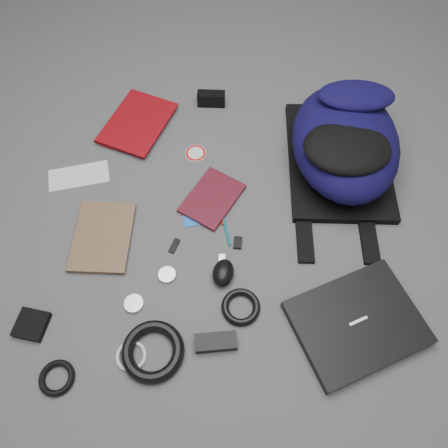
# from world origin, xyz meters

# --- Properties ---
(ground) EXTENTS (4.00, 4.00, 0.00)m
(ground) POSITION_xyz_m (0.00, 0.00, 0.00)
(ground) COLOR #4F4F51
(ground) RESTS_ON ground
(backpack) EXTENTS (0.41, 0.55, 0.22)m
(backpack) POSITION_xyz_m (0.35, 0.30, 0.11)
(backpack) COLOR black
(backpack) RESTS_ON ground
(laptop) EXTENTS (0.42, 0.39, 0.03)m
(laptop) POSITION_xyz_m (0.40, -0.25, 0.02)
(laptop) COLOR black
(laptop) RESTS_ON ground
(textbook_red) EXTENTS (0.26, 0.31, 0.03)m
(textbook_red) POSITION_xyz_m (-0.45, 0.39, 0.01)
(textbook_red) COLOR maroon
(textbook_red) RESTS_ON ground
(comic_book) EXTENTS (0.19, 0.25, 0.02)m
(comic_book) POSITION_xyz_m (-0.45, -0.10, 0.01)
(comic_book) COLOR #CB8A0E
(comic_book) RESTS_ON ground
(envelope) EXTENTS (0.21, 0.15, 0.00)m
(envelope) POSITION_xyz_m (-0.50, 0.13, 0.00)
(envelope) COLOR silver
(envelope) RESTS_ON ground
(dvd_case) EXTENTS (0.21, 0.24, 0.02)m
(dvd_case) POSITION_xyz_m (-0.05, 0.09, 0.01)
(dvd_case) COLOR #400C15
(dvd_case) RESTS_ON ground
(compact_camera) EXTENTS (0.10, 0.04, 0.06)m
(compact_camera) POSITION_xyz_m (-0.11, 0.50, 0.03)
(compact_camera) COLOR black
(compact_camera) RESTS_ON ground
(sticker_disc) EXTENTS (0.09, 0.09, 0.00)m
(sticker_disc) POSITION_xyz_m (-0.13, 0.27, 0.00)
(sticker_disc) COLOR white
(sticker_disc) RESTS_ON ground
(pen_teal) EXTENTS (0.05, 0.13, 0.01)m
(pen_teal) POSITION_xyz_m (0.00, 0.00, 0.00)
(pen_teal) COLOR #0C6170
(pen_teal) RESTS_ON ground
(pen_red) EXTENTS (0.01, 0.12, 0.01)m
(pen_red) POSITION_xyz_m (-0.01, 0.07, 0.00)
(pen_red) COLOR #9F1E0C
(pen_red) RESTS_ON ground
(id_badge) EXTENTS (0.07, 0.08, 0.00)m
(id_badge) POSITION_xyz_m (-0.11, 0.02, 0.00)
(id_badge) COLOR blue
(id_badge) RESTS_ON ground
(usb_black) EXTENTS (0.03, 0.05, 0.01)m
(usb_black) POSITION_xyz_m (-0.14, -0.09, 0.00)
(usb_black) COLOR black
(usb_black) RESTS_ON ground
(usb_silver) EXTENTS (0.02, 0.05, 0.01)m
(usb_silver) POSITION_xyz_m (0.01, -0.12, 0.00)
(usb_silver) COLOR silver
(usb_silver) RESTS_ON ground
(key_fob) EXTENTS (0.03, 0.04, 0.01)m
(key_fob) POSITION_xyz_m (0.05, -0.05, 0.01)
(key_fob) COLOR black
(key_fob) RESTS_ON ground
(mouse) EXTENTS (0.07, 0.09, 0.04)m
(mouse) POSITION_xyz_m (0.02, -0.16, 0.02)
(mouse) COLOR black
(mouse) RESTS_ON ground
(headphone_left) EXTENTS (0.07, 0.07, 0.01)m
(headphone_left) POSITION_xyz_m (-0.14, -0.18, 0.01)
(headphone_left) COLOR #B2B2B4
(headphone_left) RESTS_ON ground
(headphone_right) EXTENTS (0.06, 0.06, 0.01)m
(headphone_right) POSITION_xyz_m (-0.22, -0.28, 0.01)
(headphone_right) COLOR #A8A8AA
(headphone_right) RESTS_ON ground
(cable_coil) EXTENTS (0.14, 0.14, 0.02)m
(cable_coil) POSITION_xyz_m (0.08, -0.25, 0.01)
(cable_coil) COLOR black
(cable_coil) RESTS_ON ground
(power_brick) EXTENTS (0.12, 0.07, 0.03)m
(power_brick) POSITION_xyz_m (0.03, -0.36, 0.01)
(power_brick) COLOR black
(power_brick) RESTS_ON ground
(power_cord_coil) EXTENTS (0.21, 0.21, 0.03)m
(power_cord_coil) POSITION_xyz_m (-0.13, -0.40, 0.02)
(power_cord_coil) COLOR black
(power_cord_coil) RESTS_ON ground
(pouch) EXTENTS (0.09, 0.09, 0.02)m
(pouch) POSITION_xyz_m (-0.48, -0.38, 0.01)
(pouch) COLOR black
(pouch) RESTS_ON ground
(earbud_coil) EXTENTS (0.12, 0.12, 0.02)m
(earbud_coil) POSITION_xyz_m (-0.37, -0.50, 0.01)
(earbud_coil) COLOR black
(earbud_coil) RESTS_ON ground
(white_cable_coil) EXTENTS (0.11, 0.11, 0.01)m
(white_cable_coil) POSITION_xyz_m (-0.19, -0.42, 0.01)
(white_cable_coil) COLOR silver
(white_cable_coil) RESTS_ON ground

